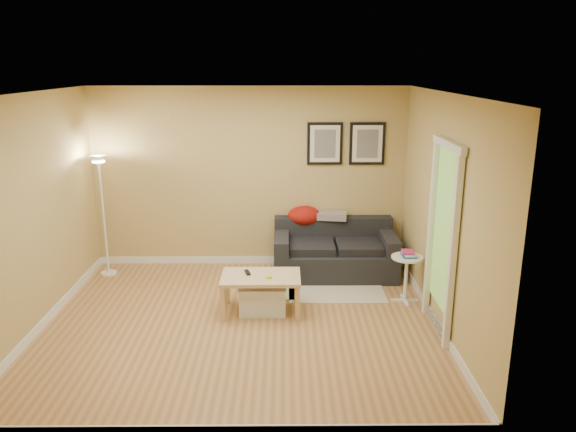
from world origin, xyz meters
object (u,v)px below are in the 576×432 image
Objects in this scene: sofa at (335,249)px; storage_bin at (263,298)px; side_table at (406,279)px; floor_lamp at (104,219)px; book_stack at (408,254)px; coffee_table at (261,294)px.

sofa is 1.56m from storage_bin.
floor_lamp reaches higher than side_table.
storage_bin is 1.88m from book_stack.
book_stack is (1.82, 0.31, 0.40)m from coffee_table.
coffee_table is 0.07m from storage_bin.
coffee_table is at bearing -140.62° from storage_bin.
sofa is 1.23m from side_table.
book_stack is at bearing -47.99° from sofa.
coffee_table is 1.88m from book_stack.
storage_bin is 2.65× the size of book_stack.
floor_lamp is (-4.02, 0.96, 0.51)m from side_table.
floor_lamp is (-2.24, 1.24, 0.63)m from storage_bin.
coffee_table reaches higher than storage_bin.
floor_lamp is (-2.22, 1.25, 0.58)m from coffee_table.
coffee_table is at bearing -128.97° from sofa.
sofa reaches higher than coffee_table.
coffee_table is at bearing -170.66° from side_table.
side_table is (1.80, 0.30, 0.06)m from coffee_table.
sofa is 1.81× the size of coffee_table.
book_stack is at bearing 5.42° from coffee_table.
side_table is at bearing -124.91° from book_stack.
storage_bin is 0.33× the size of floor_lamp.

